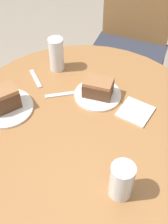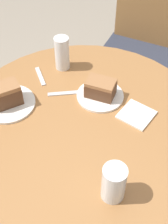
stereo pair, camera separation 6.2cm
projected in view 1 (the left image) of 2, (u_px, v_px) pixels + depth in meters
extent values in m
plane|color=gray|center=(84.00, 209.00, 1.75)|extent=(8.00, 8.00, 0.00)
cylinder|color=#9E6B3D|center=(84.00, 208.00, 1.75)|extent=(0.54, 0.54, 0.03)
cylinder|color=#9E6B3D|center=(84.00, 172.00, 1.48)|extent=(0.12, 0.12, 0.70)
cylinder|color=#9E6B3D|center=(84.00, 122.00, 1.22)|extent=(0.99, 0.99, 0.03)
cylinder|color=olive|center=(82.00, 98.00, 2.05)|extent=(0.04, 0.04, 0.44)
cylinder|color=olive|center=(144.00, 115.00, 1.95)|extent=(0.04, 0.04, 0.44)
cylinder|color=olive|center=(102.00, 62.00, 2.32)|extent=(0.04, 0.04, 0.44)
cylinder|color=olive|center=(158.00, 75.00, 2.22)|extent=(0.04, 0.04, 0.44)
cube|color=#2D3342|center=(125.00, 59.00, 1.97)|extent=(0.50, 0.50, 0.03)
cube|color=olive|center=(138.00, 7.00, 1.93)|extent=(0.44, 0.06, 0.46)
cylinder|color=white|center=(98.00, 95.00, 1.29)|extent=(0.19, 0.19, 0.01)
cylinder|color=white|center=(6.00, 108.00, 1.24)|extent=(0.22, 0.22, 0.01)
cube|color=brown|center=(98.00, 89.00, 1.27)|extent=(0.13, 0.10, 0.06)
cube|color=#9E6B42|center=(98.00, 82.00, 1.24)|extent=(0.12, 0.09, 0.01)
cube|color=brown|center=(4.00, 100.00, 1.21)|extent=(0.13, 0.14, 0.07)
cube|color=#9E6B42|center=(2.00, 92.00, 1.18)|extent=(0.12, 0.13, 0.02)
cylinder|color=beige|center=(57.00, 57.00, 1.38)|extent=(0.06, 0.06, 0.12)
cylinder|color=white|center=(56.00, 54.00, 1.36)|extent=(0.06, 0.06, 0.15)
cylinder|color=silver|center=(121.00, 185.00, 0.96)|extent=(0.07, 0.07, 0.09)
cylinder|color=white|center=(122.00, 181.00, 0.94)|extent=(0.07, 0.07, 0.14)
cube|color=white|center=(135.00, 112.00, 1.23)|extent=(0.13, 0.13, 0.01)
cube|color=silver|center=(68.00, 94.00, 1.30)|extent=(0.16, 0.13, 0.00)
cube|color=silver|center=(36.00, 79.00, 1.37)|extent=(0.11, 0.10, 0.00)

